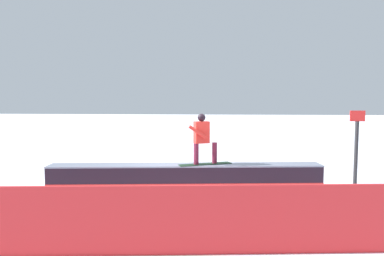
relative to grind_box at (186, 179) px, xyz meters
The scene contains 5 objects.
ground_plane 0.34m from the grind_box, ahead, with size 120.00×120.00×0.00m, color white.
grind_box is the anchor object (origin of this frame).
snowboarder 1.26m from the grind_box, behind, with size 1.50×0.89×1.43m.
safety_fence 3.94m from the grind_box, 90.00° to the left, with size 9.04×0.06×1.14m, color red.
trail_marker 4.86m from the grind_box, behind, with size 0.40×0.10×2.25m.
Camera 1 is at (-1.08, 8.99, 2.46)m, focal length 30.57 mm.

